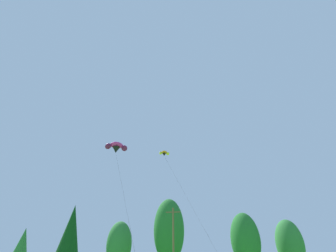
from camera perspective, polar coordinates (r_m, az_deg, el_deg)
name	(u,v)px	position (r m, az deg, el deg)	size (l,w,h in m)	color
treeline_tree_a	(21,248)	(58.04, -30.44, -22.78)	(3.62, 3.62, 9.17)	#472D19
treeline_tree_b	(71,232)	(55.01, -21.29, -21.57)	(4.57, 4.57, 13.49)	#472D19
treeline_tree_c	(119,245)	(51.57, -11.07, -24.97)	(4.57, 4.57, 10.27)	#472D19
treeline_tree_d	(169,230)	(50.65, 0.22, -22.55)	(5.68, 5.68, 14.37)	#472D19
treeline_tree_e	(245,240)	(46.02, 17.20, -23.49)	(4.66, 4.66, 10.57)	#472D19
treeline_tree_f	(290,244)	(50.27, 25.99, -22.98)	(4.44, 4.44, 9.80)	#472D19
utility_pole	(173,243)	(39.65, 1.24, -25.15)	(2.20, 0.26, 10.40)	brown
parafoil_kite_high_magenta	(116,147)	(42.49, -11.69, -4.78)	(9.38, 11.52, 19.13)	#D12893
parafoil_kite_mid_orange	(164,154)	(51.93, -0.84, -6.29)	(10.79, 17.74, 22.47)	orange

